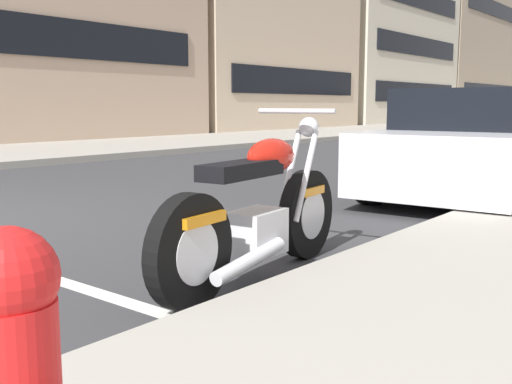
# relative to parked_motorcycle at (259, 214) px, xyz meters

# --- Properties ---
(sidewalk_far_curb) EXTENTS (120.00, 5.00, 0.14)m
(sidewalk_far_curb) POSITION_rel_parked_motorcycle_xyz_m (11.12, 10.39, -0.37)
(sidewalk_far_curb) COLOR gray
(sidewalk_far_curb) RESTS_ON ground
(parking_stall_stripe) EXTENTS (0.12, 2.20, 0.01)m
(parking_stall_stripe) POSITION_rel_parked_motorcycle_xyz_m (-0.88, 0.36, -0.44)
(parking_stall_stripe) COLOR silver
(parking_stall_stripe) RESTS_ON ground
(parked_motorcycle) EXTENTS (2.08, 0.62, 1.13)m
(parked_motorcycle) POSITION_rel_parked_motorcycle_xyz_m (0.00, 0.00, 0.00)
(parked_motorcycle) COLOR black
(parked_motorcycle) RESTS_ON ground
(parked_car_second_in_row) EXTENTS (4.16, 2.03, 1.35)m
(parked_car_second_in_row) POSITION_rel_parked_motorcycle_xyz_m (4.60, 0.13, 0.19)
(parked_car_second_in_row) COLOR silver
(parked_car_second_in_row) RESTS_ON ground
(fire_hydrant) EXTENTS (0.24, 0.36, 0.75)m
(fire_hydrant) POSITION_rel_parked_motorcycle_xyz_m (-2.37, -1.15, 0.09)
(fire_hydrant) COLOR red
(fire_hydrant) RESTS_ON sidewalk_near_curb
(townhouse_far_uphill) EXTENTS (10.58, 9.74, 9.90)m
(townhouse_far_uphill) POSITION_rel_parked_motorcycle_xyz_m (18.69, 17.53, 4.51)
(townhouse_far_uphill) COLOR beige
(townhouse_far_uphill) RESTS_ON ground
(townhouse_corner_block) EXTENTS (12.56, 8.75, 8.67)m
(townhouse_corner_block) POSITION_rel_parked_motorcycle_xyz_m (31.09, 17.03, 3.90)
(townhouse_corner_block) COLOR beige
(townhouse_corner_block) RESTS_ON ground
(townhouse_behind_pole) EXTENTS (14.59, 10.57, 9.93)m
(townhouse_behind_pole) POSITION_rel_parked_motorcycle_xyz_m (44.98, 17.94, 4.52)
(townhouse_behind_pole) COLOR tan
(townhouse_behind_pole) RESTS_ON ground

